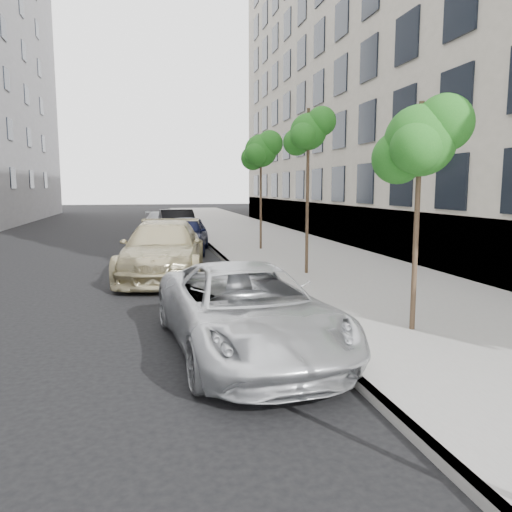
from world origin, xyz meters
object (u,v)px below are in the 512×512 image
object	(u,v)px
sedan_blue	(185,234)
minivan	(246,310)
sedan_black	(177,225)
tree_mid	(309,132)
suv	(163,250)
tree_near	(421,141)
tree_far	(261,151)
sedan_rear	(160,222)

from	to	relation	value
sedan_blue	minivan	bearing A→B (deg)	-80.48
minivan	sedan_black	bearing A→B (deg)	85.22
tree_mid	suv	xyz separation A→B (m)	(-4.47, 0.98, -3.64)
minivan	sedan_blue	world-z (taller)	sedan_blue
tree_near	sedan_black	xyz separation A→B (m)	(-3.33, 18.93, -2.86)
tree_near	suv	xyz separation A→B (m)	(-4.47, 7.48, -2.81)
tree_far	suv	xyz separation A→B (m)	(-4.47, -5.52, -3.53)
sedan_rear	minivan	bearing A→B (deg)	-92.98
tree_far	sedan_blue	bearing A→B (deg)	171.85
tree_mid	sedan_black	xyz separation A→B (m)	(-3.33, 12.43, -3.69)
tree_far	sedan_rear	distance (m)	12.50
tree_far	sedan_black	size ratio (longest dim) A/B	1.03
suv	sedan_blue	size ratio (longest dim) A/B	1.28
tree_near	tree_far	bearing A→B (deg)	90.00
tree_mid	sedan_rear	size ratio (longest dim) A/B	1.18
tree_far	sedan_rear	world-z (taller)	tree_far
tree_mid	suv	distance (m)	5.85
suv	sedan_rear	bearing A→B (deg)	96.49
tree_mid	sedan_rear	distance (m)	18.57
minivan	sedan_black	world-z (taller)	sedan_black
sedan_black	tree_near	bearing A→B (deg)	-82.41
tree_mid	minivan	size ratio (longest dim) A/B	0.95
tree_far	minivan	distance (m)	14.12
tree_near	sedan_blue	world-z (taller)	tree_near
tree_near	tree_mid	world-z (taller)	tree_mid
tree_near	suv	world-z (taller)	tree_near
tree_far	sedan_blue	world-z (taller)	tree_far
minivan	sedan_blue	size ratio (longest dim) A/B	1.14
suv	minivan	bearing A→B (deg)	-73.80
tree_near	sedan_blue	distance (m)	14.18
sedan_rear	tree_near	bearing A→B (deg)	-85.17
tree_mid	tree_near	bearing A→B (deg)	-90.00
tree_near	minivan	distance (m)	4.44
suv	sedan_black	world-z (taller)	suv
tree_mid	minivan	world-z (taller)	tree_mid
suv	sedan_rear	xyz separation A→B (m)	(0.37, 16.71, -0.25)
tree_far	sedan_blue	distance (m)	4.93
tree_far	minivan	xyz separation A→B (m)	(-3.33, -13.22, -3.66)
tree_mid	tree_far	xyz separation A→B (m)	(0.00, 6.50, -0.11)
tree_near	tree_mid	distance (m)	6.55
minivan	sedan_rear	distance (m)	24.43
tree_near	sedan_black	world-z (taller)	tree_near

